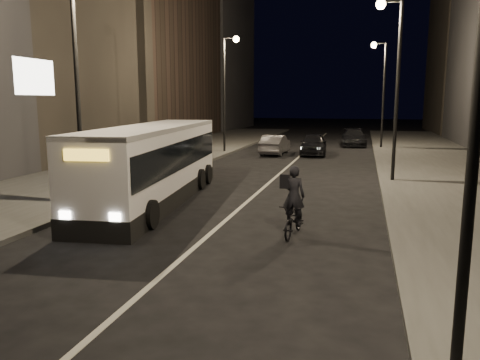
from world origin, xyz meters
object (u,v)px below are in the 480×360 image
Objects in this scene: streetlight_right_mid at (392,66)px; car_near at (313,144)px; car_mid at (275,145)px; car_far at (354,137)px; streetlight_right_far at (381,80)px; cyclist_on_bicycle at (294,213)px; city_bus at (154,161)px; streetlight_left_near at (82,56)px; streetlight_left_far at (228,79)px.

car_near is (-4.53, 10.69, -4.60)m from streetlight_right_mid.
car_mid is 9.56m from car_far.
cyclist_on_bicycle is at bearing -96.52° from streetlight_right_far.
car_far is at bearing 68.29° from city_bus.
streetlight_left_near is 1.00× the size of streetlight_left_far.
car_mid is at bearing 78.53° from city_bus.
cyclist_on_bicycle is at bearing -68.74° from streetlight_left_far.
car_mid is (1.55, 16.80, -0.88)m from city_bus.
streetlight_left_far reaches higher than car_mid.
streetlight_left_near is 20.20m from car_near.
car_mid is (-7.22, -5.75, -4.66)m from streetlight_right_far.
city_bus is at bearing 157.00° from cyclist_on_bicycle.
cyclist_on_bicycle is 0.42× the size of car_far.
streetlight_left_near is at bearing -90.00° from streetlight_left_far.
city_bus is 16.90m from car_mid.
car_near is (6.13, 18.69, -4.60)m from streetlight_left_near.
streetlight_right_mid is at bearing -87.81° from car_far.
streetlight_left_near reaches higher than car_mid.
cyclist_on_bicycle is (7.71, -1.83, -4.67)m from streetlight_left_near.
streetlight_right_far is 0.74× the size of city_bus.
streetlight_right_far reaches higher than city_bus.
cyclist_on_bicycle is (7.71, -19.83, -4.67)m from streetlight_left_far.
car_near reaches higher than car_far.
cyclist_on_bicycle is 28.03m from car_far.
cyclist_on_bicycle is 0.49× the size of car_mid.
streetlight_right_mid is at bearing 36.88° from streetlight_left_near.
city_bus is (1.90, 1.44, -3.78)m from streetlight_left_near.
car_near is 2.73m from car_mid.
car_mid is at bearing 4.09° from streetlight_left_far.
cyclist_on_bicycle is at bearing -89.37° from car_near.
streetlight_left_near is 1.82× the size of car_near.
car_far is (8.76, 26.19, -4.65)m from streetlight_left_near.
streetlight_right_mid is at bearing 30.57° from city_bus.
streetlight_left_far is (-10.66, 10.00, 0.00)m from streetlight_right_mid.
streetlight_left_far is 1.82× the size of car_near.
cyclist_on_bicycle is 20.58m from car_near.
cyclist_on_bicycle is at bearing -35.55° from city_bus.
car_far is at bearing 71.51° from streetlight_left_near.
cyclist_on_bicycle is at bearing 103.66° from car_mid.
streetlight_right_far is at bearing 89.82° from cyclist_on_bicycle.
streetlight_left_near is 1.92× the size of car_mid.
streetlight_left_near reaches higher than car_near.
car_near is (6.13, 0.69, -4.60)m from streetlight_left_far.
car_far reaches higher than car_mid.
streetlight_left_far reaches higher than city_bus.
car_mid is at bearing -174.39° from car_near.
streetlight_right_mid is at bearing 126.83° from car_mid.
streetlight_right_far is 26.26m from streetlight_left_near.
city_bus reaches higher than car_mid.
cyclist_on_bicycle reaches higher than car_mid.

